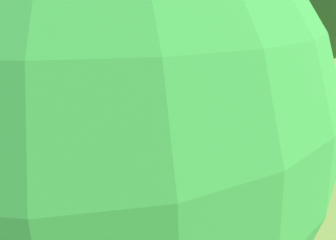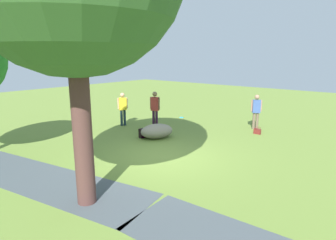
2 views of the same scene
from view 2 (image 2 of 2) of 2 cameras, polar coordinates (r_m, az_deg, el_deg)
The scene contains 9 objects.
ground_plane at distance 10.13m, azimuth -1.35°, elevation -7.52°, with size 48.00×48.00×0.00m, color olive.
footpath_segment_mid at distance 9.55m, azimuth -25.54°, elevation -10.10°, with size 8.20×3.33×0.01m.
lawn_boulder at distance 12.37m, azimuth -2.26°, elevation -2.23°, with size 1.46×1.69×0.63m.
woman_with_handbag at distance 14.34m, azimuth 17.24°, elevation 2.04°, with size 0.45×0.40×1.70m.
man_near_boulder at distance 13.92m, azimuth -2.63°, elevation 2.63°, with size 0.50×0.34×1.81m.
passerby_on_path at distance 14.63m, azimuth -9.05°, elevation 2.64°, with size 0.38×0.47×1.69m.
handbag_on_grass at distance 13.66m, azimuth 17.44°, elevation -2.12°, with size 0.32×0.28×0.31m.
backpack_by_boulder at distance 12.50m, azimuth -5.11°, elevation -2.67°, with size 0.29×0.30×0.40m.
frisbee_on_grass at distance 16.50m, azimuth 2.71°, elevation 0.51°, with size 0.24×0.24×0.02m.
Camera 2 is at (-6.26, 7.15, 3.52)m, focal length 30.46 mm.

